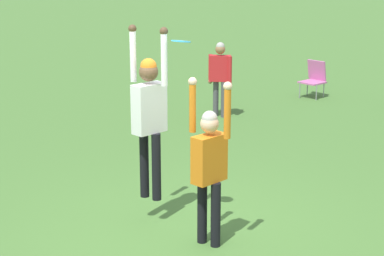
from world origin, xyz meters
The scene contains 6 objects.
ground_plane centered at (0.00, 0.00, 0.00)m, with size 120.00×120.00×0.00m, color #477533.
person_jumping centered at (-0.58, 0.07, 1.52)m, with size 0.60×0.48×2.26m.
person_defending centered at (0.46, -0.12, 1.08)m, with size 0.58×0.46×2.04m.
frisbee centered at (-0.07, 0.06, 2.42)m, with size 0.24×0.24×0.05m.
camping_chair_4 centered at (-1.99, 8.37, 0.50)m, with size 0.62×0.67×0.90m.
person_spectator_near centered at (-2.84, 5.36, 0.97)m, with size 0.60×0.38×1.62m.
Camera 1 is at (4.38, -6.15, 3.42)m, focal length 60.00 mm.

